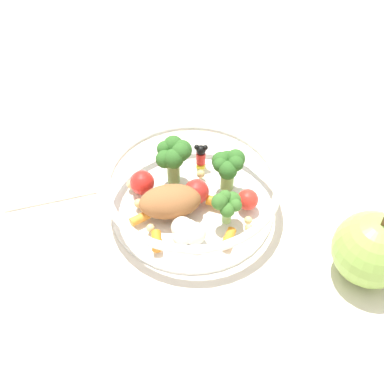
% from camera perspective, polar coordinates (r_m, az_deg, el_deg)
% --- Properties ---
extents(ground_plane, '(2.40, 2.40, 0.00)m').
position_cam_1_polar(ground_plane, '(0.59, -0.87, -2.46)').
color(ground_plane, silver).
extents(food_container, '(0.20, 0.20, 0.07)m').
position_cam_1_polar(food_container, '(0.57, -0.13, 0.07)').
color(food_container, white).
rests_on(food_container, ground_plane).
extents(loose_apple, '(0.08, 0.08, 0.09)m').
position_cam_1_polar(loose_apple, '(0.54, 19.99, -6.25)').
color(loose_apple, '#8CB74C').
rests_on(loose_apple, ground_plane).
extents(folded_napkin, '(0.14, 0.14, 0.01)m').
position_cam_1_polar(folded_napkin, '(0.66, -16.36, 2.27)').
color(folded_napkin, silver).
rests_on(folded_napkin, ground_plane).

